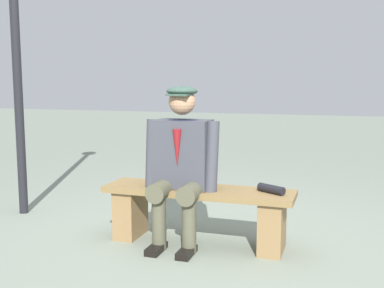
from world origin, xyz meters
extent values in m
plane|color=gray|center=(0.00, 0.00, 0.00)|extent=(30.00, 30.00, 0.00)
cube|color=olive|center=(0.00, 0.00, 0.43)|extent=(1.51, 0.39, 0.05)
cube|color=olive|center=(-0.59, 0.00, 0.20)|extent=(0.17, 0.33, 0.40)
cube|color=olive|center=(0.59, 0.00, 0.20)|extent=(0.17, 0.33, 0.40)
cube|color=#3D3F47|center=(0.12, 0.00, 0.72)|extent=(0.43, 0.26, 0.53)
cylinder|color=#1E2338|center=(0.12, 0.00, 0.96)|extent=(0.24, 0.24, 0.06)
cone|color=maroon|center=(0.12, 0.14, 0.78)|extent=(0.07, 0.07, 0.29)
sphere|color=tan|center=(0.12, 0.02, 1.13)|extent=(0.21, 0.21, 0.21)
ellipsoid|color=#30473D|center=(0.12, 0.02, 1.21)|extent=(0.24, 0.24, 0.07)
cube|color=#30473D|center=(0.12, 0.11, 1.19)|extent=(0.17, 0.09, 0.02)
cylinder|color=#50503C|center=(0.00, 0.11, 0.45)|extent=(0.15, 0.40, 0.15)
cylinder|color=#50503C|center=(0.00, 0.22, 0.23)|extent=(0.11, 0.11, 0.45)
cube|color=black|center=(0.00, 0.28, 0.03)|extent=(0.10, 0.24, 0.05)
cylinder|color=#3D3F47|center=(-0.12, 0.04, 0.71)|extent=(0.11, 0.17, 0.56)
cylinder|color=#50503C|center=(0.24, 0.11, 0.45)|extent=(0.15, 0.40, 0.15)
cylinder|color=#50503C|center=(0.24, 0.22, 0.23)|extent=(0.11, 0.11, 0.45)
cube|color=black|center=(0.24, 0.28, 0.03)|extent=(0.10, 0.24, 0.05)
cylinder|color=#3D3F47|center=(0.37, 0.04, 0.71)|extent=(0.12, 0.18, 0.56)
cylinder|color=black|center=(-0.57, -0.01, 0.48)|extent=(0.22, 0.17, 0.06)
cylinder|color=black|center=(1.90, -0.30, 1.50)|extent=(0.08, 0.08, 3.00)
camera|label=1|loc=(-1.08, 3.43, 1.29)|focal=43.63mm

